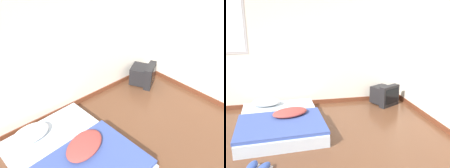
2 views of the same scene
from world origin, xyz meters
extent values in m
cube|color=silver|center=(0.00, 2.87, 1.30)|extent=(7.67, 0.06, 2.60)
cube|color=brown|center=(0.00, 2.83, 0.04)|extent=(7.67, 0.02, 0.09)
cube|color=silver|center=(0.01, 1.80, 0.09)|extent=(1.40, 1.81, 0.18)
ellipsoid|color=white|center=(-0.26, 2.44, 0.25)|extent=(0.54, 0.37, 0.14)
cube|color=#384C93|center=(0.02, 1.48, 0.20)|extent=(1.38, 1.09, 0.05)
ellipsoid|color=#993D38|center=(0.17, 1.77, 0.27)|extent=(0.68, 0.56, 0.11)
cube|color=black|center=(2.10, 2.60, 0.20)|extent=(0.49, 0.46, 0.35)
cube|color=black|center=(2.21, 2.41, 0.22)|extent=(0.48, 0.34, 0.44)
cube|color=black|center=(2.24, 2.35, 0.23)|extent=(0.35, 0.19, 0.31)
ellipsoid|color=#334C99|center=(-0.32, 0.61, 0.06)|extent=(0.18, 0.28, 0.09)
ellipsoid|color=#334C99|center=(-0.18, 0.55, 0.06)|extent=(0.23, 0.28, 0.09)
camera|label=1|loc=(-0.82, 0.09, 2.46)|focal=35.00mm
camera|label=2|loc=(0.16, -2.19, 1.82)|focal=40.00mm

